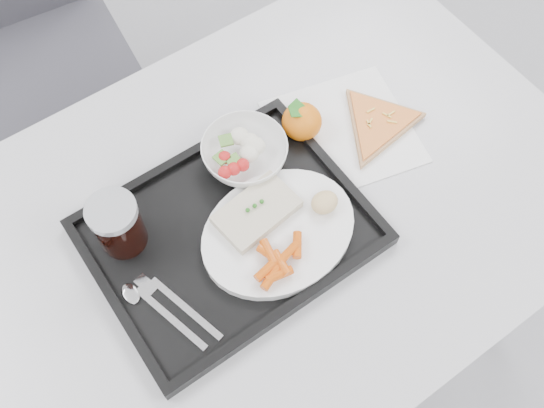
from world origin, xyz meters
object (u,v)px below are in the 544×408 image
table (260,230)px  tray (229,233)px  tangerine (302,122)px  pizza_slice (378,123)px  chair (25,25)px  dinner_plate (278,232)px  salad_bowl (245,153)px  cola_glass (118,224)px

table → tray: tray is taller
table → tangerine: (0.16, 0.10, 0.10)m
tangerine → pizza_slice: 0.15m
tangerine → tray: bearing=-155.9°
chair → dinner_plate: (0.13, -0.94, 0.24)m
chair → salad_bowl: size_ratio=6.11×
salad_bowl → dinner_plate: bearing=-103.3°
salad_bowl → tangerine: tangerine is taller
table → chair: chair is taller
tray → dinner_plate: 0.08m
chair → cola_glass: size_ratio=8.61×
tray → salad_bowl: size_ratio=2.96×
tray → tangerine: tangerine is taller
chair → cola_glass: (-0.09, -0.80, 0.28)m
table → dinner_plate: size_ratio=4.44×
chair → pizza_slice: 0.98m
chair → tray: bearing=-86.1°
dinner_plate → pizza_slice: size_ratio=0.93×
pizza_slice → table: bearing=-175.0°
chair → dinner_plate: size_ratio=3.44×
cola_glass → tangerine: bearing=1.8°
salad_bowl → pizza_slice: bearing=-16.2°
cola_glass → pizza_slice: bearing=-6.7°
tray → pizza_slice: size_ratio=1.55×
chair → tangerine: size_ratio=10.85×
table → cola_glass: size_ratio=11.11×
tangerine → chair: bearing=110.0°
dinner_plate → tangerine: bearing=43.5°
pizza_slice → salad_bowl: bearing=163.8°
chair → tangerine: (0.29, -0.79, 0.25)m
chair → cola_glass: chair is taller
dinner_plate → cola_glass: cola_glass is taller
tray → cola_glass: 0.18m
tray → dinner_plate: size_ratio=1.67×
cola_glass → pizza_slice: 0.51m
salad_bowl → tangerine: bearing=-0.8°
salad_bowl → cola_glass: (-0.25, -0.01, 0.03)m
dinner_plate → cola_glass: size_ratio=2.50×
salad_bowl → cola_glass: 0.25m
tangerine → salad_bowl: bearing=179.2°
chair → cola_glass: 0.85m
pizza_slice → tangerine: bearing=150.7°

